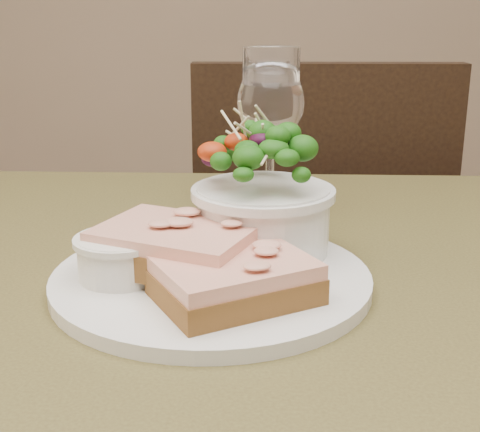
{
  "coord_description": "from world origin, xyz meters",
  "views": [
    {
      "loc": [
        0.02,
        -0.54,
        0.98
      ],
      "look_at": [
        0.0,
        0.0,
        0.81
      ],
      "focal_mm": 50.0,
      "sensor_mm": 36.0,
      "label": 1
    }
  ],
  "objects_px": {
    "cafe_table": "(237,383)",
    "sandwich_front": "(235,280)",
    "dinner_plate": "(211,279)",
    "sandwich_back": "(177,246)",
    "wine_glass": "(271,107)",
    "chair_far": "(308,360)",
    "ramekin": "(121,255)",
    "salad_bowl": "(263,189)"
  },
  "relations": [
    {
      "from": "cafe_table",
      "to": "sandwich_front",
      "type": "relative_size",
      "value": 5.51
    },
    {
      "from": "dinner_plate",
      "to": "sandwich_back",
      "type": "distance_m",
      "value": 0.04
    },
    {
      "from": "cafe_table",
      "to": "wine_glass",
      "type": "bearing_deg",
      "value": 82.39
    },
    {
      "from": "chair_far",
      "to": "ramekin",
      "type": "height_order",
      "value": "chair_far"
    },
    {
      "from": "chair_far",
      "to": "sandwich_back",
      "type": "xyz_separation_m",
      "value": [
        -0.16,
        -0.68,
        0.49
      ]
    },
    {
      "from": "dinner_plate",
      "to": "sandwich_back",
      "type": "bearing_deg",
      "value": -172.39
    },
    {
      "from": "ramekin",
      "to": "sandwich_back",
      "type": "bearing_deg",
      "value": 10.31
    },
    {
      "from": "sandwich_front",
      "to": "salad_bowl",
      "type": "bearing_deg",
      "value": 49.5
    },
    {
      "from": "chair_far",
      "to": "wine_glass",
      "type": "bearing_deg",
      "value": 78.13
    },
    {
      "from": "dinner_plate",
      "to": "sandwich_back",
      "type": "xyz_separation_m",
      "value": [
        -0.03,
        -0.0,
        0.03
      ]
    },
    {
      "from": "cafe_table",
      "to": "chair_far",
      "type": "distance_m",
      "value": 0.77
    },
    {
      "from": "chair_far",
      "to": "dinner_plate",
      "type": "relative_size",
      "value": 3.28
    },
    {
      "from": "cafe_table",
      "to": "wine_glass",
      "type": "distance_m",
      "value": 0.31
    },
    {
      "from": "cafe_table",
      "to": "chair_far",
      "type": "bearing_deg",
      "value": 80.41
    },
    {
      "from": "salad_bowl",
      "to": "sandwich_back",
      "type": "bearing_deg",
      "value": -139.67
    },
    {
      "from": "salad_bowl",
      "to": "sandwich_front",
      "type": "bearing_deg",
      "value": -100.45
    },
    {
      "from": "sandwich_back",
      "to": "wine_glass",
      "type": "xyz_separation_m",
      "value": [
        0.08,
        0.22,
        0.09
      ]
    },
    {
      "from": "dinner_plate",
      "to": "salad_bowl",
      "type": "height_order",
      "value": "salad_bowl"
    },
    {
      "from": "sandwich_front",
      "to": "sandwich_back",
      "type": "bearing_deg",
      "value": 106.43
    },
    {
      "from": "dinner_plate",
      "to": "salad_bowl",
      "type": "relative_size",
      "value": 2.16
    },
    {
      "from": "dinner_plate",
      "to": "sandwich_front",
      "type": "xyz_separation_m",
      "value": [
        0.02,
        -0.05,
        0.02
      ]
    },
    {
      "from": "ramekin",
      "to": "dinner_plate",
      "type": "bearing_deg",
      "value": 9.28
    },
    {
      "from": "sandwich_front",
      "to": "ramekin",
      "type": "height_order",
      "value": "ramekin"
    },
    {
      "from": "dinner_plate",
      "to": "salad_bowl",
      "type": "bearing_deg",
      "value": 52.92
    },
    {
      "from": "cafe_table",
      "to": "salad_bowl",
      "type": "bearing_deg",
      "value": 66.04
    },
    {
      "from": "dinner_plate",
      "to": "cafe_table",
      "type": "bearing_deg",
      "value": 22.15
    },
    {
      "from": "salad_bowl",
      "to": "ramekin",
      "type": "bearing_deg",
      "value": -149.47
    },
    {
      "from": "cafe_table",
      "to": "dinner_plate",
      "type": "xyz_separation_m",
      "value": [
        -0.02,
        -0.01,
        0.11
      ]
    },
    {
      "from": "cafe_table",
      "to": "salad_bowl",
      "type": "distance_m",
      "value": 0.18
    },
    {
      "from": "sandwich_back",
      "to": "ramekin",
      "type": "height_order",
      "value": "sandwich_back"
    },
    {
      "from": "chair_far",
      "to": "salad_bowl",
      "type": "height_order",
      "value": "chair_far"
    },
    {
      "from": "dinner_plate",
      "to": "chair_far",
      "type": "bearing_deg",
      "value": 78.75
    },
    {
      "from": "chair_far",
      "to": "dinner_plate",
      "type": "distance_m",
      "value": 0.83
    },
    {
      "from": "sandwich_front",
      "to": "ramekin",
      "type": "bearing_deg",
      "value": 127.25
    },
    {
      "from": "cafe_table",
      "to": "sandwich_back",
      "type": "height_order",
      "value": "sandwich_back"
    },
    {
      "from": "sandwich_back",
      "to": "wine_glass",
      "type": "bearing_deg",
      "value": 92.55
    },
    {
      "from": "cafe_table",
      "to": "wine_glass",
      "type": "relative_size",
      "value": 4.57
    },
    {
      "from": "cafe_table",
      "to": "wine_glass",
      "type": "height_order",
      "value": "wine_glass"
    },
    {
      "from": "sandwich_front",
      "to": "wine_glass",
      "type": "relative_size",
      "value": 0.83
    },
    {
      "from": "sandwich_front",
      "to": "salad_bowl",
      "type": "relative_size",
      "value": 1.14
    },
    {
      "from": "cafe_table",
      "to": "ramekin",
      "type": "height_order",
      "value": "ramekin"
    },
    {
      "from": "salad_bowl",
      "to": "cafe_table",
      "type": "bearing_deg",
      "value": -113.96
    }
  ]
}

